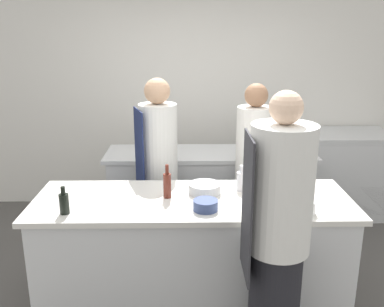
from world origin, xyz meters
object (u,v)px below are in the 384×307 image
(bowl_ceramic_blue, at_px, (205,188))
(oven_range, at_px, (344,173))
(bowl_prep_small, at_px, (206,205))
(bottle_olive_oil, at_px, (167,185))
(stockpot, at_px, (283,140))
(chef_at_prep_near, at_px, (277,238))
(bottle_vinegar, at_px, (64,203))
(bowl_mixing_large, at_px, (303,206))
(cup, at_px, (262,192))
(bottle_wine, at_px, (242,180))
(chef_at_stove, at_px, (253,173))
(chef_at_pass_far, at_px, (159,171))

(bowl_ceramic_blue, bearing_deg, oven_range, 43.41)
(bowl_prep_small, distance_m, bowl_ceramic_blue, 0.32)
(bottle_olive_oil, height_order, stockpot, bottle_olive_oil)
(chef_at_prep_near, distance_m, bowl_ceramic_blue, 0.86)
(chef_at_prep_near, bearing_deg, bottle_vinegar, 74.42)
(bowl_mixing_large, relative_size, cup, 1.79)
(bottle_olive_oil, bearing_deg, bottle_wine, 13.81)
(chef_at_stove, bearing_deg, bottle_wine, -27.24)
(chef_at_pass_far, height_order, bowl_mixing_large, chef_at_pass_far)
(bottle_olive_oil, relative_size, stockpot, 1.09)
(bottle_vinegar, bearing_deg, bowl_prep_small, 2.55)
(bottle_olive_oil, bearing_deg, cup, -0.87)
(chef_at_pass_far, bearing_deg, bowl_ceramic_blue, -165.88)
(bottle_wine, xyz_separation_m, bowl_prep_small, (-0.30, -0.38, -0.04))
(bowl_prep_small, bearing_deg, bowl_mixing_large, -4.34)
(stockpot, bearing_deg, chef_at_pass_far, -154.63)
(bottle_olive_oil, xyz_separation_m, cup, (0.72, -0.01, -0.06))
(chef_at_prep_near, relative_size, bottle_olive_oil, 6.95)
(bottle_olive_oil, height_order, bottle_wine, bottle_olive_oil)
(bottle_vinegar, relative_size, stockpot, 0.83)
(oven_range, xyz_separation_m, chef_at_prep_near, (-1.31, -2.38, 0.42))
(oven_range, relative_size, chef_at_prep_near, 0.55)
(cup, xyz_separation_m, stockpot, (0.44, 1.31, 0.06))
(stockpot, bearing_deg, bowl_prep_small, -119.83)
(bottle_vinegar, bearing_deg, stockpot, 40.43)
(bottle_vinegar, height_order, bowl_mixing_large, bottle_vinegar)
(stockpot, bearing_deg, chef_at_prep_near, -103.25)
(bottle_olive_oil, distance_m, bowl_ceramic_blue, 0.30)
(bottle_vinegar, distance_m, cup, 1.44)
(bowl_mixing_large, relative_size, bowl_ceramic_blue, 0.68)
(oven_range, xyz_separation_m, stockpot, (-0.85, -0.41, 0.52))
(oven_range, distance_m, chef_at_pass_far, 2.37)
(oven_range, xyz_separation_m, bottle_vinegar, (-2.70, -1.99, 0.49))
(chef_at_pass_far, relative_size, bottle_wine, 8.38)
(bottle_olive_oil, height_order, bowl_ceramic_blue, bottle_olive_oil)
(chef_at_stove, height_order, bottle_olive_oil, chef_at_stove)
(bowl_mixing_large, bearing_deg, bowl_ceramic_blue, 150.85)
(chef_at_stove, distance_m, bottle_olive_oil, 1.05)
(bottle_vinegar, bearing_deg, chef_at_prep_near, -15.68)
(bottle_wine, distance_m, bowl_ceramic_blue, 0.30)
(bottle_wine, bearing_deg, bowl_ceramic_blue, -168.64)
(cup, bearing_deg, bottle_olive_oil, 179.13)
(bottle_wine, relative_size, bowl_mixing_large, 1.20)
(bottle_vinegar, bearing_deg, chef_at_pass_far, 59.05)
(chef_at_prep_near, bearing_deg, bottle_wine, 8.29)
(oven_range, relative_size, bottle_vinegar, 5.05)
(chef_at_stove, bearing_deg, bowl_ceramic_blue, -46.70)
(bowl_ceramic_blue, bearing_deg, bottle_vinegar, -159.75)
(bottle_olive_oil, relative_size, bowl_ceramic_blue, 1.04)
(chef_at_pass_far, bearing_deg, stockpot, -83.08)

